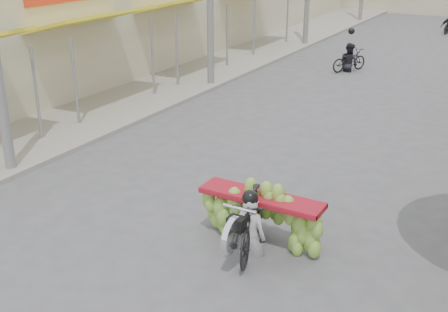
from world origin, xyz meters
TOP-DOWN VIEW (x-y plane):
  - sidewalk_left at (-7.00, 15.00)m, footprint 4.00×60.00m
  - banana_motorbike at (1.00, 2.77)m, footprint 2.23×1.98m
  - bg_motorbike_a at (-1.82, 16.72)m, footprint 1.27×1.66m

SIDE VIEW (x-z plane):
  - sidewalk_left at x=-7.00m, z-range 0.00..0.12m
  - banana_motorbike at x=1.00m, z-range -0.31..1.67m
  - bg_motorbike_a at x=-1.82m, z-range -0.22..1.73m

